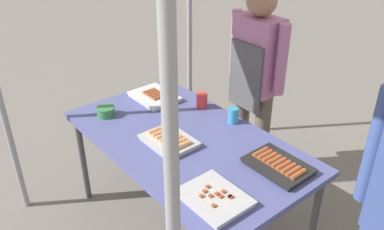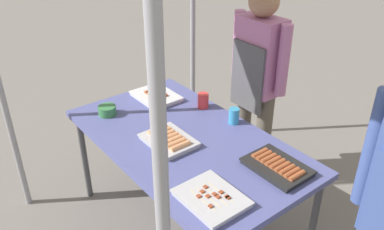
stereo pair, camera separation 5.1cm
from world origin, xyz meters
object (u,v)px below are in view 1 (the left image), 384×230
tray_grilled_sausages (169,140)px  condiment_bowl (106,111)px  stall_table (186,145)px  drink_cup_near_edge (202,100)px  vendor_woman (255,74)px  tray_pork_links (154,96)px  tray_spring_rolls (278,165)px  drink_cup_by_wok (233,115)px  tray_meat_skewers (214,198)px

tray_grilled_sausages → condiment_bowl: size_ratio=2.66×
stall_table → drink_cup_near_edge: size_ratio=15.18×
tray_grilled_sausages → vendor_woman: vendor_woman is taller
drink_cup_near_edge → vendor_woman: (0.10, 0.43, 0.12)m
vendor_woman → tray_pork_links: bearing=55.9°
tray_pork_links → condiment_bowl: size_ratio=2.83×
tray_spring_rolls → vendor_woman: vendor_woman is taller
condiment_bowl → vendor_woman: size_ratio=0.08×
drink_cup_by_wok → stall_table: bearing=-97.0°
tray_pork_links → condiment_bowl: bearing=-90.1°
tray_spring_rolls → drink_cup_by_wok: 0.55m
tray_grilled_sausages → tray_pork_links: (-0.55, 0.27, -0.00)m
tray_pork_links → tray_spring_rolls: same height
condiment_bowl → drink_cup_near_edge: 0.67m
drink_cup_near_edge → drink_cup_by_wok: size_ratio=0.98×
tray_spring_rolls → tray_meat_skewers: bearing=-93.3°
tray_meat_skewers → drink_cup_near_edge: size_ratio=3.19×
tray_meat_skewers → drink_cup_by_wok: size_ratio=3.14×
drink_cup_by_wok → tray_pork_links: bearing=-161.5°
drink_cup_near_edge → tray_spring_rolls: bearing=-9.7°
stall_table → tray_meat_skewers: 0.60m
stall_table → tray_pork_links: tray_pork_links is taller
tray_grilled_sausages → drink_cup_near_edge: size_ratio=3.08×
tray_pork_links → condiment_bowl: 0.40m
vendor_woman → stall_table: bearing=101.2°
tray_spring_rolls → tray_pork_links: bearing=-177.6°
stall_table → drink_cup_near_edge: bearing=126.0°
drink_cup_by_wok → condiment_bowl: bearing=-135.6°
tray_pork_links → vendor_woman: size_ratio=0.22×
tray_grilled_sausages → tray_spring_rolls: size_ratio=0.93×
condiment_bowl → drink_cup_near_edge: size_ratio=1.16×
tray_grilled_sausages → tray_spring_rolls: tray_grilled_sausages is taller
tray_meat_skewers → tray_spring_rolls: bearing=86.7°
tray_grilled_sausages → vendor_woman: bearing=98.4°
tray_grilled_sausages → tray_meat_skewers: size_ratio=0.97×
stall_table → drink_cup_by_wok: (0.04, 0.37, 0.11)m
tray_pork_links → vendor_woman: vendor_woman is taller
tray_meat_skewers → tray_pork_links: bearing=159.9°
tray_pork_links → tray_spring_rolls: (1.14, 0.05, 0.00)m
stall_table → drink_cup_near_edge: 0.44m
stall_table → vendor_woman: vendor_woman is taller
stall_table → drink_cup_by_wok: drink_cup_by_wok is taller
stall_table → drink_cup_by_wok: size_ratio=14.92×
stall_table → drink_cup_near_edge: drink_cup_near_edge is taller
tray_grilled_sausages → drink_cup_near_edge: bearing=116.6°
tray_grilled_sausages → condiment_bowl: bearing=-167.0°
stall_table → drink_cup_by_wok: 0.38m
stall_table → tray_meat_skewers: tray_meat_skewers is taller
tray_grilled_sausages → tray_pork_links: tray_grilled_sausages is taller
tray_grilled_sausages → tray_meat_skewers: (0.56, -0.13, -0.01)m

